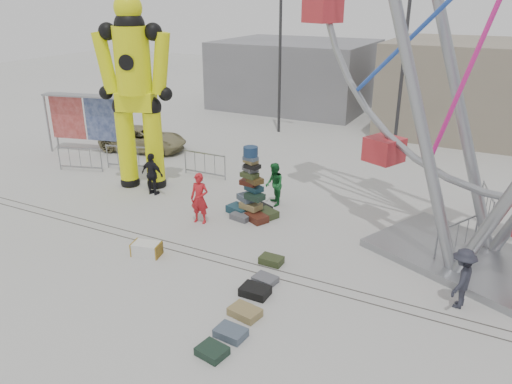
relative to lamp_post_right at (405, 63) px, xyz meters
The scene contains 27 objects.
ground 14.09m from the lamp_post_right, 103.39° to the right, with size 90.00×90.00×0.00m, color #9E9E99.
track_line_near 13.54m from the lamp_post_right, 104.01° to the right, with size 40.00×0.04×0.01m, color #47443F.
track_line_far 13.18m from the lamp_post_right, 104.46° to the right, with size 40.00×0.04×0.01m, color #47443F.
building_right 8.26m from the lamp_post_right, 60.84° to the left, with size 12.00×8.00×5.00m, color gray.
building_left 13.00m from the lamp_post_right, 135.30° to the left, with size 10.00×8.00×4.40m, color gray.
lamp_post_right is the anchor object (origin of this frame).
lamp_post_left 7.28m from the lamp_post_right, 164.05° to the left, with size 1.41×0.25×8.00m.
suitcase_tower 10.18m from the lamp_post_right, 108.92° to the right, with size 1.98×1.64×2.56m.
crash_test_dummy 11.89m from the lamp_post_right, 134.98° to the right, with size 3.01×1.56×7.66m.
banner_scaffold 15.24m from the lamp_post_right, 156.52° to the right, with size 4.02×1.60×2.88m.
steamer_trunk 14.42m from the lamp_post_right, 109.19° to the right, with size 0.86×0.50×0.40m, color silver.
row_case_0 12.55m from the lamp_post_right, 94.62° to the right, with size 0.67×0.45×0.22m, color #344020.
row_case_1 13.49m from the lamp_post_right, 92.91° to the right, with size 0.64×0.48×0.18m, color slate.
row_case_2 14.11m from the lamp_post_right, 92.62° to the right, with size 0.75×0.55×0.23m, color black.
row_case_3 14.99m from the lamp_post_right, 91.66° to the right, with size 0.76×0.53×0.21m, color #947F4B.
row_case_4 15.81m from the lamp_post_right, 91.22° to the right, with size 0.71×0.51×0.20m, color #4B5A6B.
row_case_5 16.51m from the lamp_post_right, 91.33° to the right, with size 0.63×0.53×0.19m, color #1A3024.
barricade_dummy_a 15.12m from the lamp_post_right, 145.78° to the right, with size 2.00×0.10×1.10m, color gray, non-canonical shape.
barricade_dummy_b 13.12m from the lamp_post_right, 145.75° to the right, with size 2.00×0.10×1.10m, color gray, non-canonical shape.
barricade_dummy_c 10.03m from the lamp_post_right, 136.88° to the right, with size 2.00×0.10×1.10m, color gray, non-canonical shape.
barricade_wheel_front 10.19m from the lamp_post_right, 66.43° to the right, with size 2.00×0.10×1.10m, color gray, non-canonical shape.
barricade_wheel_back 8.09m from the lamp_post_right, 51.89° to the right, with size 2.00×0.10×1.10m, color gray, non-canonical shape.
pedestrian_red 11.74m from the lamp_post_right, 113.01° to the right, with size 0.65×0.43×1.78m, color red.
pedestrian_green 8.99m from the lamp_post_right, 109.69° to the right, with size 0.79×0.61×1.62m, color #18632B.
pedestrian_black 12.20m from the lamp_post_right, 129.66° to the right, with size 0.99×0.41×1.68m, color black.
pedestrian_grey 12.75m from the lamp_post_right, 69.95° to the right, with size 1.04×0.60×1.61m, color #22242E.
parked_suv 13.01m from the lamp_post_right, 159.00° to the right, with size 1.98×4.29×1.19m, color #8D855B.
Camera 1 is at (7.65, -10.34, 7.41)m, focal length 35.00 mm.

